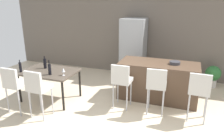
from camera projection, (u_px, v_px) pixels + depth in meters
ground_plane at (127, 115)px, 4.66m from camera, size 10.00×10.00×0.00m
back_wall at (153, 30)px, 6.70m from camera, size 10.00×0.12×2.90m
kitchen_island at (158, 81)px, 5.34m from camera, size 1.89×0.84×0.92m
bar_chair_left at (122, 79)px, 4.77m from camera, size 0.41×0.41×1.05m
bar_chair_middle at (157, 84)px, 4.52m from camera, size 0.43×0.43×1.05m
bar_chair_right at (199, 89)px, 4.25m from camera, size 0.42×0.42×1.05m
dining_table at (49, 74)px, 5.21m from camera, size 1.32×0.91×0.74m
dining_chair_near at (14, 83)px, 4.57m from camera, size 0.41×0.41×1.05m
dining_chair_far at (37, 87)px, 4.38m from camera, size 0.41×0.41×1.05m
wine_bottle_end at (45, 63)px, 5.35m from camera, size 0.07×0.07×0.31m
wine_bottle_inner at (50, 69)px, 4.90m from camera, size 0.07×0.07×0.34m
wine_bottle_far at (20, 67)px, 5.08m from camera, size 0.06×0.06×0.30m
wine_glass_left at (63, 70)px, 4.86m from camera, size 0.07×0.07×0.17m
refrigerator at (133, 49)px, 6.63m from camera, size 0.72×0.68×1.84m
fruit_bowl at (175, 63)px, 5.09m from camera, size 0.25×0.25×0.07m
potted_plant at (213, 75)px, 6.04m from camera, size 0.42×0.42×0.62m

